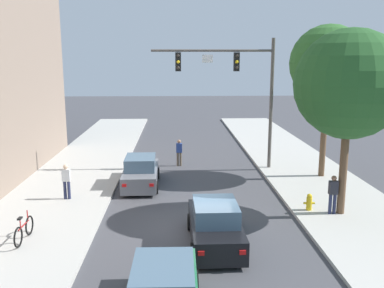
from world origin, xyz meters
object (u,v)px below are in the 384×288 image
car_lead_grey (141,173)px  car_following_black (215,225)px  street_tree_second (328,64)px  bicycle_leaning (24,230)px  fire_hydrant (309,202)px  pedestrian_sidewalk_left_walker (66,180)px  street_tree_nearest (350,84)px  pedestrian_crossing_road (179,151)px  pedestrian_sidewalk_right_walker (333,193)px  traffic_signal_mast (238,79)px

car_lead_grey → car_following_black: size_ratio=1.00×
car_lead_grey → street_tree_second: 11.34m
bicycle_leaning → fire_hydrant: (11.06, 2.67, -0.03)m
pedestrian_sidewalk_left_walker → street_tree_nearest: 12.89m
car_lead_grey → street_tree_nearest: street_tree_nearest is taller
pedestrian_sidewalk_left_walker → street_tree_second: (13.05, 3.42, 5.18)m
pedestrian_crossing_road → pedestrian_sidewalk_right_walker: pedestrian_sidewalk_right_walker is taller
fire_hydrant → street_tree_nearest: (1.20, -0.41, 4.99)m
bicycle_leaning → pedestrian_crossing_road: bearing=63.1°
pedestrian_sidewalk_left_walker → street_tree_second: street_tree_second is taller
traffic_signal_mast → car_lead_grey: 7.72m
traffic_signal_mast → street_tree_second: street_tree_second is taller
car_lead_grey → pedestrian_crossing_road: pedestrian_crossing_road is taller
street_tree_second → car_lead_grey: bearing=-173.7°
pedestrian_crossing_road → bicycle_leaning: size_ratio=0.93×
pedestrian_sidewalk_left_walker → street_tree_second: bearing=14.7°
traffic_signal_mast → car_lead_grey: (-5.37, -3.05, -4.64)m
traffic_signal_mast → street_tree_nearest: size_ratio=0.99×
fire_hydrant → street_tree_second: bearing=65.9°
traffic_signal_mast → fire_hydrant: traffic_signal_mast is taller
pedestrian_crossing_road → street_tree_second: bearing=-21.4°
street_tree_nearest → street_tree_second: street_tree_second is taller
pedestrian_sidewalk_right_walker → fire_hydrant: bearing=150.2°
traffic_signal_mast → pedestrian_sidewalk_left_walker: bearing=-147.9°
bicycle_leaning → car_lead_grey: bearing=62.5°
pedestrian_sidewalk_left_walker → car_following_black: bearing=-36.8°
pedestrian_crossing_road → pedestrian_sidewalk_left_walker: bearing=-128.8°
car_lead_grey → street_tree_nearest: bearing=-28.0°
car_lead_grey → pedestrian_sidewalk_left_walker: pedestrian_sidewalk_left_walker is taller
street_tree_nearest → pedestrian_sidewalk_right_walker: bearing=-170.6°
car_lead_grey → pedestrian_sidewalk_right_walker: (8.31, -4.67, 0.34)m
street_tree_second → car_following_black: bearing=-129.1°
street_tree_second → bicycle_leaning: bearing=-149.3°
street_tree_nearest → fire_hydrant: bearing=161.3°
traffic_signal_mast → bicycle_leaning: traffic_signal_mast is taller
bicycle_leaning → fire_hydrant: 11.38m
car_following_black → bicycle_leaning: size_ratio=2.40×
pedestrian_sidewalk_right_walker → traffic_signal_mast: bearing=110.8°
traffic_signal_mast → pedestrian_sidewalk_right_walker: bearing=-69.2°
car_following_black → street_tree_second: size_ratio=0.52×
car_following_black → pedestrian_crossing_road: (-1.16, 11.26, 0.19)m
bicycle_leaning → street_tree_second: street_tree_second is taller
fire_hydrant → pedestrian_sidewalk_left_walker: bearing=170.1°
car_lead_grey → fire_hydrant: size_ratio=5.92×
pedestrian_crossing_road → fire_hydrant: size_ratio=2.28×
car_lead_grey → bicycle_leaning: size_ratio=2.41×
fire_hydrant → pedestrian_sidewalk_right_walker: bearing=-29.8°
traffic_signal_mast → street_tree_nearest: street_tree_nearest is taller
pedestrian_sidewalk_left_walker → pedestrian_sidewalk_right_walker: (11.51, -2.34, 0.00)m
pedestrian_crossing_road → fire_hydrant: pedestrian_crossing_road is taller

